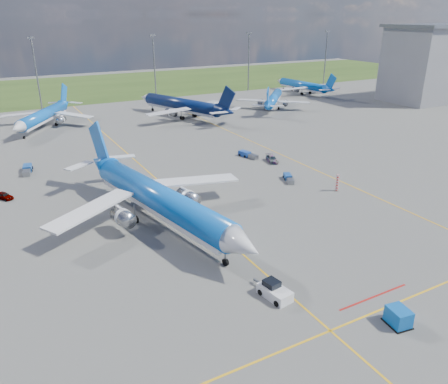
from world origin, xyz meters
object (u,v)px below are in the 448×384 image
pushback_tug (274,291)px  service_car_c (272,159)px  service_car_a (4,196)px  baggage_tug_c (27,170)px  bg_jet_ne (273,108)px  baggage_tug_e (248,155)px  uld_container (398,317)px  service_car_b (131,183)px  baggage_tug_w (289,178)px  bg_jet_nnw (45,127)px  main_airliner (161,224)px  bg_jet_n (182,117)px  bg_jet_ene (302,93)px  warning_post (337,183)px

pushback_tug → service_car_c: 48.02m
service_car_a → baggage_tug_c: (4.96, 12.63, -0.05)m
bg_jet_ne → baggage_tug_e: (-35.92, -42.38, 0.53)m
bg_jet_ne → uld_container: size_ratio=14.68×
service_car_b → service_car_c: size_ratio=1.14×
pushback_tug → baggage_tug_w: 37.17m
service_car_a → baggage_tug_e: service_car_a is taller
uld_container → service_car_a: uld_container is taller
service_car_a → bg_jet_nnw: bearing=41.0°
main_airliner → baggage_tug_e: size_ratio=8.67×
main_airliner → service_car_c: size_ratio=10.17×
main_airliner → baggage_tug_w: (27.78, 5.92, 0.47)m
pushback_tug → uld_container: (8.31, -9.81, 0.17)m
bg_jet_ne → bg_jet_n: bearing=38.7°
bg_jet_ene → service_car_c: (-59.64, -66.10, 0.64)m
bg_jet_nnw → baggage_tug_w: bearing=-31.2°
bg_jet_ene → service_car_a: (-110.99, -61.08, 0.62)m
bg_jet_ne → baggage_tug_e: bearing=91.3°
warning_post → baggage_tug_e: warning_post is taller
warning_post → baggage_tug_e: bearing=98.3°
warning_post → main_airliner: main_airliner is taller
uld_container → baggage_tug_w: (14.99, 38.78, -0.45)m
bg_jet_ne → service_car_c: (-33.14, -47.71, 0.64)m
bg_jet_n → service_car_b: bg_jet_n is taller
bg_jet_nnw → service_car_c: 67.13m
pushback_tug → service_car_b: (-3.70, 40.35, -0.05)m
warning_post → main_airliner: 32.30m
service_car_a → baggage_tug_w: service_car_a is taller
pushback_tug → bg_jet_n: bearing=63.5°
warning_post → main_airliner: size_ratio=0.07×
service_car_a → baggage_tug_w: size_ratio=0.80×
pushback_tug → bg_jet_nnw: bearing=87.4°
main_airliner → baggage_tug_c: (-15.00, 34.39, 0.57)m
bg_jet_ene → main_airliner: 123.08m
service_car_b → baggage_tug_w: 29.31m
baggage_tug_e → bg_jet_ene: bearing=30.8°
bg_jet_nnw → service_car_a: bg_jet_nnw is taller
warning_post → service_car_a: 57.47m
bg_jet_ne → pushback_tug: 106.11m
bg_jet_ne → service_car_b: (-63.76, -47.13, 0.70)m
bg_jet_nnw → baggage_tug_w: size_ratio=8.05×
bg_jet_n → pushback_tug: bearing=52.9°
service_car_c → uld_container: bearing=-94.7°
bg_jet_nnw → service_car_b: bg_jet_nnw is taller
uld_container → service_car_c: (18.60, 49.59, -0.27)m
bg_jet_nnw → baggage_tug_c: size_ratio=6.52×
warning_post → bg_jet_ene: size_ratio=0.09×
baggage_tug_e → service_car_c: bearing=-76.0°
uld_container → baggage_tug_c: size_ratio=0.41×
baggage_tug_w → service_car_c: bearing=95.8°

